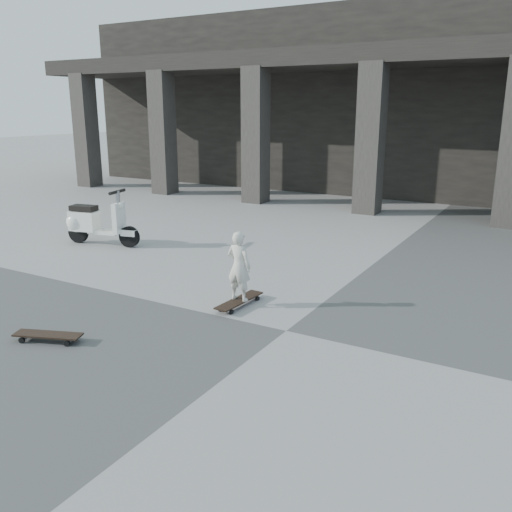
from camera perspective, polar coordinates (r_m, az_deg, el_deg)
The scene contains 6 objects.
ground at distance 7.23m, azimuth 3.21°, elevation -7.88°, with size 90.00×90.00×0.00m, color #494947.
colonnade at distance 19.94m, azimuth 22.13°, elevation 14.85°, with size 28.00×8.82×6.00m.
longboard at distance 8.07m, azimuth -1.78°, elevation -4.75°, with size 0.28×0.98×0.10m.
skateboard_spare at distance 7.37m, azimuth -21.05°, elevation -7.82°, with size 0.89×0.51×0.10m.
child at distance 7.90m, azimuth -1.81°, elevation -1.07°, with size 0.38×0.25×1.04m, color beige.
scooter at distance 12.14m, azimuth -17.02°, elevation 3.42°, with size 1.70×0.72×1.19m.
Camera 1 is at (2.96, -5.95, 2.86)m, focal length 38.00 mm.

